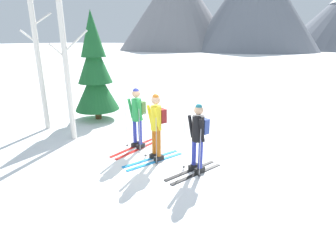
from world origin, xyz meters
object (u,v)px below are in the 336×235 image
at_px(skier_in_black, 198,134).
at_px(birch_tree_tall, 66,63).
at_px(birch_tree_slender, 38,56).
at_px(skier_in_green, 137,115).
at_px(skier_in_yellow, 156,123).
at_px(pine_tree_near, 95,72).

xyz_separation_m(skier_in_black, birch_tree_tall, (-4.30, 0.39, 1.46)).
bearing_deg(birch_tree_slender, skier_in_black, -7.49).
bearing_deg(skier_in_green, birch_tree_tall, -173.78).
relative_size(skier_in_yellow, skier_in_black, 1.05).
height_order(skier_in_yellow, skier_in_black, skier_in_yellow).
relative_size(skier_in_black, birch_tree_tall, 0.35).
height_order(skier_in_yellow, birch_tree_slender, birch_tree_slender).
relative_size(skier_in_yellow, birch_tree_tall, 0.37).
bearing_deg(skier_in_black, pine_tree_near, 153.67).
bearing_deg(birch_tree_slender, birch_tree_tall, -13.37).
relative_size(skier_in_green, birch_tree_tall, 0.37).
relative_size(skier_in_yellow, pine_tree_near, 0.43).
height_order(skier_in_green, skier_in_black, skier_in_green).
bearing_deg(pine_tree_near, skier_in_green, -31.79).
bearing_deg(skier_in_green, skier_in_yellow, -28.64).
bearing_deg(skier_in_yellow, skier_in_green, 151.36).
bearing_deg(skier_in_yellow, skier_in_black, -8.07).
relative_size(skier_in_black, pine_tree_near, 0.41).
distance_m(skier_in_green, birch_tree_slender, 4.17).
distance_m(pine_tree_near, birch_tree_slender, 2.04).
relative_size(birch_tree_tall, birch_tree_slender, 0.96).
relative_size(pine_tree_near, birch_tree_slender, 0.83).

